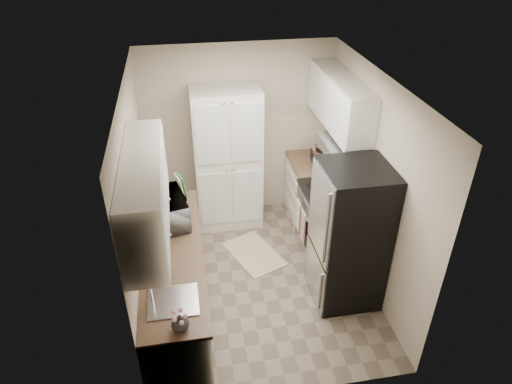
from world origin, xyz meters
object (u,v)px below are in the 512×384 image
(electric_range, at_px, (328,221))
(refrigerator, at_px, (350,236))
(pantry_cabinet, at_px, (228,160))
(wine_bottle, at_px, (156,192))
(microwave, at_px, (167,210))
(toaster_oven, at_px, (323,157))

(electric_range, distance_m, refrigerator, 0.88)
(pantry_cabinet, xyz_separation_m, wine_bottle, (-0.94, -0.78, 0.07))
(pantry_cabinet, relative_size, refrigerator, 1.18)
(refrigerator, bearing_deg, pantry_cabinet, 123.46)
(microwave, bearing_deg, toaster_oven, -77.36)
(refrigerator, height_order, toaster_oven, refrigerator)
(wine_bottle, xyz_separation_m, toaster_oven, (2.23, 0.59, -0.04))
(electric_range, relative_size, wine_bottle, 3.75)
(electric_range, xyz_separation_m, refrigerator, (-0.03, -0.80, 0.37))
(pantry_cabinet, distance_m, electric_range, 1.58)
(toaster_oven, bearing_deg, refrigerator, -89.87)
(refrigerator, distance_m, microwave, 2.04)
(refrigerator, relative_size, wine_bottle, 5.64)
(refrigerator, bearing_deg, microwave, 165.73)
(pantry_cabinet, height_order, toaster_oven, pantry_cabinet)
(wine_bottle, relative_size, toaster_oven, 0.80)
(pantry_cabinet, xyz_separation_m, refrigerator, (1.14, -1.73, -0.15))
(microwave, relative_size, wine_bottle, 2.01)
(electric_range, bearing_deg, wine_bottle, 176.13)
(wine_bottle, bearing_deg, pantry_cabinet, 39.76)
(electric_range, bearing_deg, toaster_oven, 81.02)
(electric_range, relative_size, refrigerator, 0.66)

